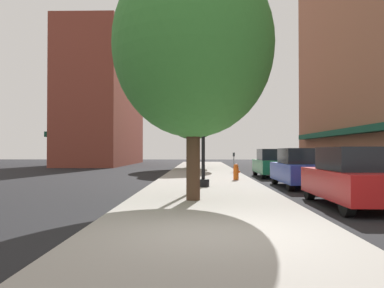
% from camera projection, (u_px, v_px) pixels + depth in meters
% --- Properties ---
extents(ground_plane, '(90.00, 90.00, 0.00)m').
position_uv_depth(ground_plane, '(267.00, 175.00, 24.83)').
color(ground_plane, black).
extents(sidewalk_slab, '(4.80, 50.00, 0.12)m').
position_uv_depth(sidewalk_slab, '(204.00, 173.00, 25.92)').
color(sidewalk_slab, gray).
rests_on(sidewalk_slab, ground).
extents(building_far_background, '(6.80, 18.00, 14.17)m').
position_uv_depth(building_far_background, '(105.00, 102.00, 44.26)').
color(building_far_background, brown).
rests_on(building_far_background, ground).
extents(lamppost, '(0.48, 0.48, 5.90)m').
position_uv_depth(lamppost, '(203.00, 110.00, 15.74)').
color(lamppost, black).
rests_on(lamppost, sidewalk_slab).
extents(fire_hydrant, '(0.33, 0.26, 0.79)m').
position_uv_depth(fire_hydrant, '(236.00, 172.00, 19.36)').
color(fire_hydrant, '#E05614').
rests_on(fire_hydrant, sidewalk_slab).
extents(parking_meter_near, '(0.14, 0.09, 1.31)m').
position_uv_depth(parking_meter_near, '(234.00, 160.00, 26.80)').
color(parking_meter_near, slate).
rests_on(parking_meter_near, sidewalk_slab).
extents(tree_near, '(4.72, 4.72, 7.26)m').
position_uv_depth(tree_near, '(193.00, 45.00, 11.53)').
color(tree_near, '#422D1E').
rests_on(tree_near, sidewalk_slab).
extents(tree_mid, '(4.22, 4.22, 7.21)m').
position_uv_depth(tree_mid, '(197.00, 108.00, 30.51)').
color(tree_mid, '#4C3823').
rests_on(tree_mid, sidewalk_slab).
extents(tree_far, '(5.11, 5.11, 8.34)m').
position_uv_depth(tree_far, '(191.00, 107.00, 35.18)').
color(tree_far, '#422D1E').
rests_on(tree_far, sidewalk_slab).
extents(car_red, '(1.80, 4.30, 1.66)m').
position_uv_depth(car_red, '(354.00, 178.00, 10.81)').
color(car_red, black).
rests_on(car_red, ground).
extents(car_blue, '(1.80, 4.30, 1.66)m').
position_uv_depth(car_blue, '(300.00, 168.00, 16.62)').
color(car_blue, black).
rests_on(car_blue, ground).
extents(car_green, '(1.80, 4.30, 1.66)m').
position_uv_depth(car_green, '(272.00, 163.00, 23.11)').
color(car_green, black).
rests_on(car_green, ground).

